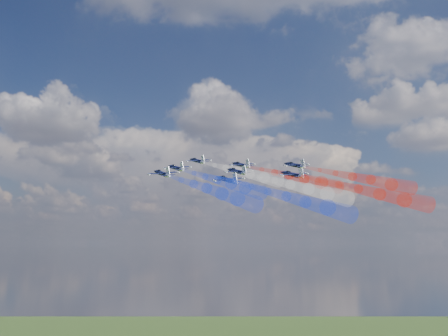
# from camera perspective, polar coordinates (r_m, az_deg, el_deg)

# --- Properties ---
(jet_lead) EXTENTS (13.90, 14.19, 6.50)m
(jet_lead) POSITION_cam_1_polar(r_m,az_deg,el_deg) (174.50, -2.81, 0.75)
(jet_lead) COLOR black
(trail_lead) EXTENTS (29.30, 31.73, 13.57)m
(trail_lead) POSITION_cam_1_polar(r_m,az_deg,el_deg) (153.09, 1.43, -0.29)
(trail_lead) COLOR white
(jet_inner_left) EXTENTS (13.90, 14.19, 6.50)m
(jet_inner_left) POSITION_cam_1_polar(r_m,az_deg,el_deg) (158.87, -5.04, 0.00)
(jet_inner_left) COLOR black
(trail_inner_left) EXTENTS (29.30, 31.73, 13.57)m
(trail_inner_left) POSITION_cam_1_polar(r_m,az_deg,el_deg) (137.07, -0.66, -1.28)
(trail_inner_left) COLOR #1A37E4
(jet_inner_right) EXTENTS (13.90, 14.19, 6.50)m
(jet_inner_right) POSITION_cam_1_polar(r_m,az_deg,el_deg) (168.97, 1.82, 0.32)
(jet_inner_right) COLOR black
(trail_inner_right) EXTENTS (29.30, 31.73, 13.57)m
(trail_inner_right) POSITION_cam_1_polar(r_m,az_deg,el_deg) (148.73, 6.86, -0.81)
(trail_inner_right) COLOR red
(jet_outer_left) EXTENTS (13.90, 14.19, 6.50)m
(jet_outer_left) POSITION_cam_1_polar(r_m,az_deg,el_deg) (142.46, -6.52, -0.59)
(jet_outer_left) COLOR black
(trail_outer_left) EXTENTS (29.30, 31.73, 13.57)m
(trail_outer_left) POSITION_cam_1_polar(r_m,az_deg,el_deg) (120.44, -1.81, -2.16)
(trail_outer_left) COLOR #1A37E4
(jet_center_third) EXTENTS (13.90, 14.19, 6.50)m
(jet_center_third) POSITION_cam_1_polar(r_m,az_deg,el_deg) (151.07, 1.39, -0.37)
(jet_center_third) COLOR black
(trail_center_third) EXTENTS (29.30, 31.73, 13.57)m
(trail_center_third) POSITION_cam_1_polar(r_m,az_deg,el_deg) (130.84, 7.04, -1.77)
(trail_center_third) COLOR white
(jet_outer_right) EXTENTS (13.90, 14.19, 6.50)m
(jet_outer_right) POSITION_cam_1_polar(r_m,az_deg,el_deg) (165.16, 7.47, 0.29)
(jet_outer_right) COLOR black
(trail_outer_right) EXTENTS (29.30, 31.73, 13.57)m
(trail_outer_right) POSITION_cam_1_polar(r_m,az_deg,el_deg) (146.50, 13.36, -0.87)
(trail_outer_right) COLOR red
(jet_rear_left) EXTENTS (13.90, 14.19, 6.50)m
(jet_rear_left) POSITION_cam_1_polar(r_m,az_deg,el_deg) (136.56, 0.35, -1.25)
(jet_rear_left) COLOR black
(trail_rear_left) EXTENTS (29.30, 31.73, 13.57)m
(trail_rear_left) POSITION_cam_1_polar(r_m,az_deg,el_deg) (116.21, 6.54, -2.98)
(trail_rear_left) COLOR #1A37E4
(jet_rear_right) EXTENTS (13.90, 14.19, 6.50)m
(jet_rear_right) POSITION_cam_1_polar(r_m,az_deg,el_deg) (146.53, 7.23, -0.70)
(jet_rear_right) COLOR black
(trail_rear_right) EXTENTS (29.30, 31.73, 13.57)m
(trail_rear_right) POSITION_cam_1_polar(r_m,az_deg,el_deg) (127.98, 13.94, -2.17)
(trail_rear_right) COLOR red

